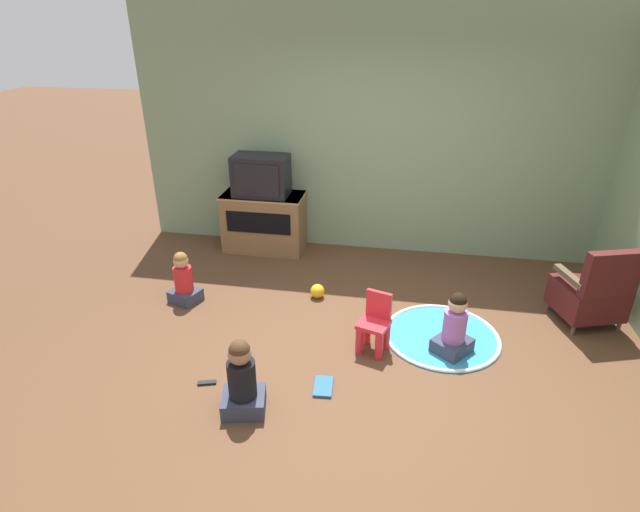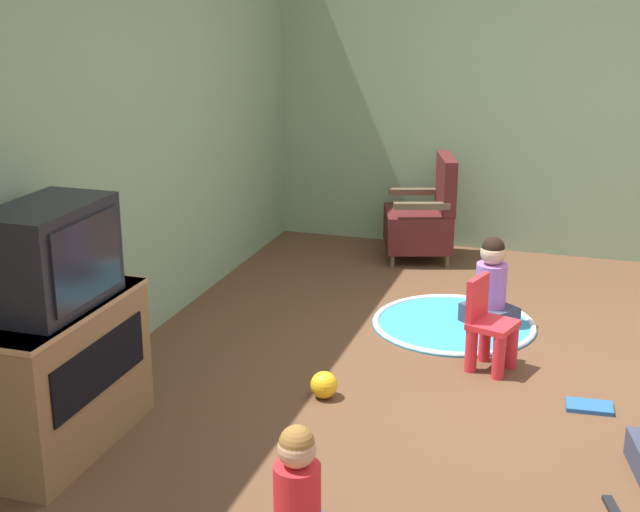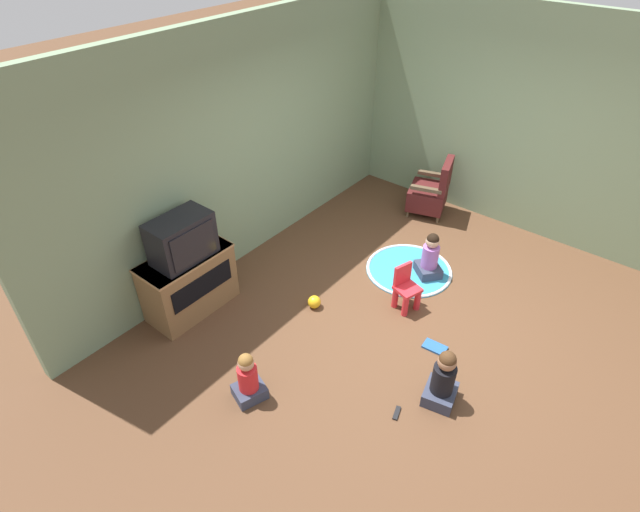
{
  "view_description": "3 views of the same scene",
  "coord_description": "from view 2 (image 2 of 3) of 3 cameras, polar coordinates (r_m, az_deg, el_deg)",
  "views": [
    {
      "loc": [
        0.26,
        -3.55,
        2.73
      ],
      "look_at": [
        -0.5,
        0.7,
        0.6
      ],
      "focal_mm": 28.0,
      "sensor_mm": 36.0,
      "label": 1
    },
    {
      "loc": [
        -4.77,
        -0.39,
        2.19
      ],
      "look_at": [
        -0.58,
        0.95,
        0.81
      ],
      "focal_mm": 50.0,
      "sensor_mm": 36.0,
      "label": 2
    },
    {
      "loc": [
        -3.82,
        -1.78,
        3.91
      ],
      "look_at": [
        -0.59,
        0.83,
        0.79
      ],
      "focal_mm": 28.0,
      "sensor_mm": 36.0,
      "label": 3
    }
  ],
  "objects": [
    {
      "name": "book",
      "position": [
        5.0,
        16.86,
        -9.2
      ],
      "size": [
        0.17,
        0.25,
        0.02
      ],
      "rotation": [
        0.0,
        0.0,
        1.65
      ],
      "color": "#235699",
      "rests_on": "ground_plane"
    },
    {
      "name": "yellow_kid_chair",
      "position": [
        5.26,
        10.77,
        -4.77
      ],
      "size": [
        0.32,
        0.31,
        0.55
      ],
      "rotation": [
        0.0,
        0.0,
        -0.3
      ],
      "color": "red",
      "rests_on": "ground_plane"
    },
    {
      "name": "child_watching_center",
      "position": [
        5.9,
        10.88,
        -2.0
      ],
      "size": [
        0.4,
        0.41,
        0.6
      ],
      "rotation": [
        0.0,
        0.0,
        0.9
      ],
      "color": "#33384C",
      "rests_on": "ground_plane"
    },
    {
      "name": "wall_back",
      "position": [
        5.38,
        -13.0,
        8.84
      ],
      "size": [
        5.63,
        0.12,
        2.86
      ],
      "color": "gray",
      "rests_on": "ground_plane"
    },
    {
      "name": "toy_ball",
      "position": [
        4.89,
        0.26,
        -8.25
      ],
      "size": [
        0.15,
        0.15,
        0.15
      ],
      "color": "yellow",
      "rests_on": "ground_plane"
    },
    {
      "name": "child_watching_right",
      "position": [
        3.6,
        -1.46,
        -15.31
      ],
      "size": [
        0.35,
        0.33,
        0.56
      ],
      "rotation": [
        0.0,
        0.0,
        -0.33
      ],
      "color": "#33384C",
      "rests_on": "ground_plane"
    },
    {
      "name": "wall_right",
      "position": [
        7.38,
        17.25,
        10.73
      ],
      "size": [
        0.12,
        5.39,
        2.86
      ],
      "color": "gray",
      "rests_on": "ground_plane"
    },
    {
      "name": "play_mat",
      "position": [
        5.95,
        8.55,
        -4.3
      ],
      "size": [
        1.07,
        1.07,
        0.04
      ],
      "color": "teal",
      "rests_on": "ground_plane"
    },
    {
      "name": "remote_control",
      "position": [
        4.18,
        18.17,
        -14.99
      ],
      "size": [
        0.16,
        0.09,
        0.02
      ],
      "rotation": [
        0.0,
        0.0,
        0.3
      ],
      "color": "black",
      "rests_on": "ground_plane"
    },
    {
      "name": "ground_plane",
      "position": [
        5.26,
        11.92,
        -7.58
      ],
      "size": [
        30.0,
        30.0,
        0.0
      ],
      "primitive_type": "plane",
      "color": "brown"
    },
    {
      "name": "television",
      "position": [
        4.26,
        -16.87,
        -0.01
      ],
      "size": [
        0.65,
        0.39,
        0.49
      ],
      "color": "black",
      "rests_on": "tv_cabinet"
    },
    {
      "name": "black_armchair",
      "position": [
        7.22,
        6.63,
        2.39
      ],
      "size": [
        0.68,
        0.66,
        0.84
      ],
      "rotation": [
        0.0,
        0.0,
        3.45
      ],
      "color": "brown",
      "rests_on": "ground_plane"
    },
    {
      "name": "tv_cabinet",
      "position": [
        4.48,
        -16.53,
        -7.24
      ],
      "size": [
        1.0,
        0.5,
        0.73
      ],
      "color": "brown",
      "rests_on": "ground_plane"
    }
  ]
}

